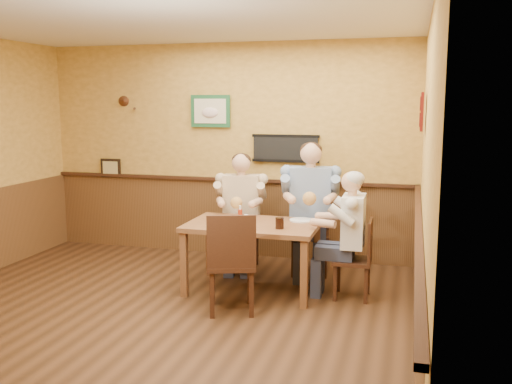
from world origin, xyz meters
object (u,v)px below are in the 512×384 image
chair_back_right (310,233)px  chair_near_side (231,261)px  dining_table (253,232)px  cola_tumbler (280,223)px  diner_white_elder (353,242)px  chair_right_end (352,259)px  chair_back_left (242,233)px  pepper_shaker (243,219)px  diner_blue_polo (310,215)px  hot_sauce_bottle (240,216)px  water_glass_left (224,222)px  salt_shaker (246,219)px  diner_tan_shirt (242,217)px  water_glass_mid (246,224)px

chair_back_right → chair_near_side: size_ratio=0.99×
dining_table → chair_back_right: 0.94m
cola_tumbler → diner_white_elder: bearing=18.1°
chair_right_end → diner_white_elder: size_ratio=0.70×
dining_table → chair_back_left: (-0.36, 0.78, -0.21)m
dining_table → pepper_shaker: 0.17m
chair_back_right → chair_near_side: chair_near_side is taller
chair_near_side → diner_blue_polo: (0.52, 1.44, 0.21)m
hot_sauce_bottle → pepper_shaker: 0.09m
chair_back_right → diner_white_elder: 0.95m
chair_back_right → water_glass_left: (-0.72, -1.06, 0.31)m
chair_right_end → cola_tumbler: cola_tumbler is taller
chair_right_end → salt_shaker: bearing=-85.5°
salt_shaker → pepper_shaker: salt_shaker is taller
diner_tan_shirt → pepper_shaker: bearing=-80.9°
cola_tumbler → salt_shaker: bearing=161.2°
dining_table → diner_tan_shirt: 0.86m
pepper_shaker → water_glass_left: bearing=-120.0°
dining_table → water_glass_mid: 0.34m
diner_tan_shirt → salt_shaker: 0.89m
water_glass_left → cola_tumbler: bearing=8.3°
water_glass_left → chair_right_end: bearing=13.8°
chair_near_side → water_glass_mid: chair_near_side is taller
dining_table → cola_tumbler: 0.41m
dining_table → chair_back_left: size_ratio=1.56×
dining_table → diner_tan_shirt: diner_tan_shirt is taller
chair_back_left → diner_white_elder: diner_white_elder is taller
diner_white_elder → cola_tumbler: size_ratio=10.39×
diner_blue_polo → hot_sauce_bottle: (-0.60, -0.89, 0.13)m
water_glass_left → cola_tumbler: 0.59m
chair_near_side → diner_white_elder: size_ratio=0.83×
chair_right_end → hot_sauce_bottle: 1.26m
diner_white_elder → hot_sauce_bottle: size_ratio=6.53×
diner_white_elder → pepper_shaker: diner_white_elder is taller
diner_blue_polo → water_glass_mid: bearing=-122.0°
dining_table → chair_right_end: (1.07, 0.06, -0.24)m
diner_tan_shirt → diner_white_elder: bearing=-36.0°
chair_back_right → hot_sauce_bottle: bearing=-132.6°
salt_shaker → hot_sauce_bottle: bearing=-135.1°
chair_back_right → diner_white_elder: size_ratio=0.82×
chair_back_right → dining_table: bearing=-130.1°
dining_table → water_glass_mid: (0.01, -0.31, 0.15)m
diner_blue_polo → diner_white_elder: diner_blue_polo is taller
chair_back_right → chair_near_side: 1.53m
dining_table → chair_back_left: 0.89m
dining_table → water_glass_left: (-0.24, -0.27, 0.15)m
diner_white_elder → salt_shaker: 1.15m
diner_blue_polo → pepper_shaker: diner_blue_polo is taller
chair_back_right → cola_tumbler: size_ratio=8.57×
diner_blue_polo → water_glass_left: (-0.72, -1.06, 0.10)m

